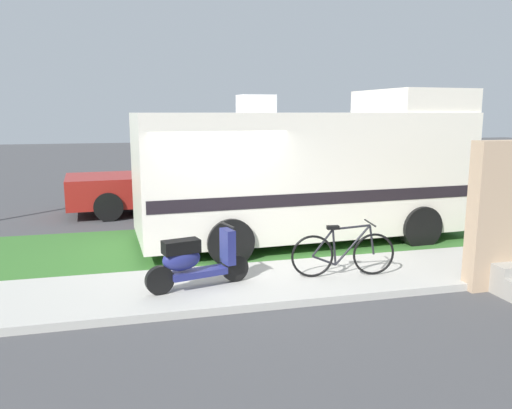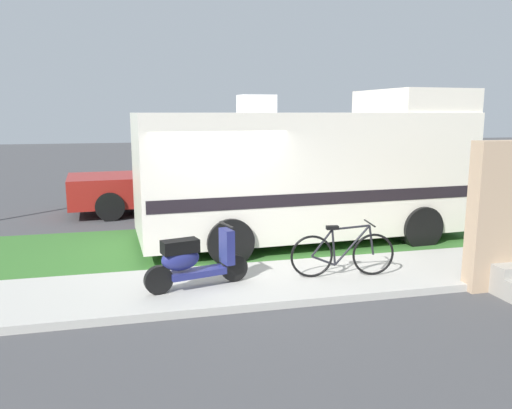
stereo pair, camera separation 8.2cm
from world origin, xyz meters
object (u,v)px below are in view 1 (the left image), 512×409
(pickup_truck_near, at_px, (175,178))
(bicycle, at_px, (343,253))
(bottle_green, at_px, (510,245))
(bottle_spare, at_px, (496,259))
(motorhome_rv, at_px, (308,171))
(scooter, at_px, (194,260))

(pickup_truck_near, bearing_deg, bicycle, -73.78)
(pickup_truck_near, relative_size, bottle_green, 21.61)
(bottle_green, bearing_deg, bottle_spare, -140.77)
(motorhome_rv, distance_m, bottle_green, 4.33)
(motorhome_rv, xyz_separation_m, bottle_green, (3.54, -2.08, -1.36))
(scooter, distance_m, bottle_spare, 5.43)
(bicycle, height_order, bottle_green, bicycle)
(scooter, bearing_deg, motorhome_rv, 44.11)
(scooter, distance_m, pickup_truck_near, 7.22)
(pickup_truck_near, bearing_deg, bottle_green, -47.41)
(scooter, height_order, bottle_green, scooter)
(motorhome_rv, relative_size, bicycle, 4.08)
(bottle_spare, bearing_deg, motorhome_rv, 131.85)
(pickup_truck_near, bearing_deg, scooter, -93.07)
(scooter, height_order, pickup_truck_near, pickup_truck_near)
(bicycle, bearing_deg, motorhome_rv, 82.60)
(motorhome_rv, height_order, pickup_truck_near, motorhome_rv)
(scooter, bearing_deg, bicycle, -0.22)
(bicycle, distance_m, bottle_spare, 2.95)
(motorhome_rv, height_order, bottle_spare, motorhome_rv)
(bicycle, bearing_deg, bottle_spare, -2.05)
(bicycle, distance_m, bottle_green, 3.97)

